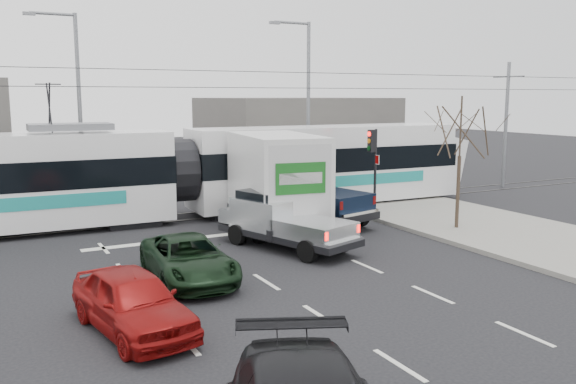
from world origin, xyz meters
name	(u,v)px	position (x,y,z in m)	size (l,w,h in m)	color
ground	(319,274)	(0.00, 0.00, 0.00)	(120.00, 120.00, 0.00)	black
sidewalk_right	(535,239)	(9.00, 0.00, 0.07)	(6.00, 60.00, 0.15)	gray
rails	(203,215)	(0.00, 10.00, 0.01)	(60.00, 1.60, 0.03)	#33302D
building_right	(295,133)	(12.00, 24.00, 2.50)	(12.00, 10.00, 5.00)	#66615C
bare_tree	(461,132)	(7.60, 2.50, 3.79)	(2.40, 2.40, 5.00)	#47382B
traffic_signal	(373,153)	(6.47, 6.50, 2.74)	(0.44, 0.44, 3.60)	black
street_lamp_near	(305,96)	(7.31, 14.00, 5.11)	(2.38, 0.25, 9.00)	slate
street_lamp_far	(75,97)	(-4.19, 16.00, 5.11)	(2.38, 0.25, 9.00)	slate
catenary	(201,126)	(0.00, 10.00, 3.88)	(60.00, 0.20, 7.00)	black
tram	(179,172)	(-1.13, 9.70, 1.98)	(27.39, 3.37, 5.58)	white
silver_pickup	(280,220)	(0.47, 3.41, 0.95)	(3.35, 5.53, 1.90)	black
box_truck	(272,182)	(1.44, 6.08, 1.84)	(3.58, 7.74, 3.73)	black
navy_pickup	(304,193)	(3.25, 6.75, 1.18)	(3.37, 6.01, 2.40)	black
green_car	(189,259)	(-3.55, 1.18, 0.61)	(2.04, 4.42, 1.23)	black
red_car	(133,301)	(-5.85, -1.91, 0.70)	(1.65, 4.09, 1.39)	maroon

